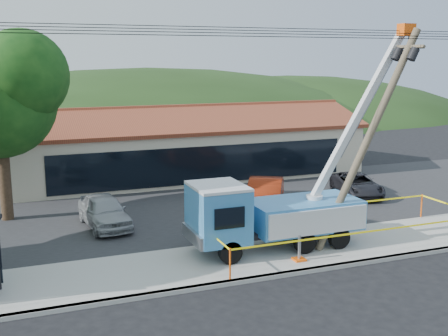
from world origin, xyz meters
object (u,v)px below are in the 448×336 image
car_silver (105,229)px  car_red (265,212)px  car_dark (356,197)px  utility_truck (271,212)px  leaning_pole (373,128)px

car_silver → car_red: (7.97, -0.13, 0.00)m
car_dark → car_red: bearing=-156.2°
utility_truck → car_red: 6.06m
utility_truck → car_red: utility_truck is taller
utility_truck → car_red: size_ratio=1.99×
leaning_pole → car_dark: 9.76m
leaning_pole → car_silver: (-9.66, 6.35, -4.89)m
utility_truck → leaning_pole: (3.98, -0.85, 3.24)m
utility_truck → leaning_pole: utility_truck is taller
utility_truck → car_dark: size_ratio=2.18×
utility_truck → leaning_pole: bearing=-12.1°
car_red → utility_truck: bearing=-83.1°
car_red → car_dark: bearing=39.1°
car_red → car_dark: size_ratio=1.10×
leaning_pole → utility_truck: bearing=167.9°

